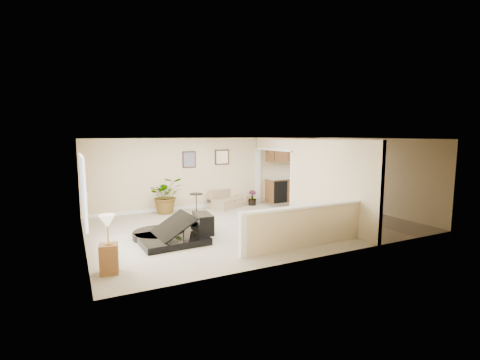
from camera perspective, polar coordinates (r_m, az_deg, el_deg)
name	(u,v)px	position (r m, az deg, el deg)	size (l,w,h in m)	color
floor	(253,225)	(10.24, 2.16, -7.36)	(9.00, 9.00, 0.00)	#B2A68A
back_wall	(214,172)	(12.69, -4.26, 1.25)	(9.00, 0.04, 2.50)	beige
front_wall	(321,200)	(7.53, 13.14, -3.22)	(9.00, 0.04, 2.50)	beige
left_wall	(82,194)	(8.82, -24.50, -2.15)	(0.04, 6.00, 2.50)	beige
right_wall	(368,175)	(12.75, 20.28, 0.83)	(0.04, 6.00, 2.50)	beige
ceiling	(254,139)	(9.90, 2.23, 6.77)	(9.00, 6.00, 0.04)	white
kitchen_vinyl	(336,214)	(12.02, 15.55, -5.38)	(2.70, 6.00, 0.01)	gray
interior_partition	(299,179)	(11.17, 9.72, 0.15)	(0.18, 5.99, 2.50)	beige
pony_half_wall	(303,226)	(8.27, 10.31, -7.37)	(3.42, 0.22, 1.00)	beige
left_window	(83,189)	(8.29, -24.36, -1.31)	(0.05, 2.15, 1.45)	white
wall_art_left	(189,160)	(12.30, -8.35, 3.33)	(0.48, 0.04, 0.58)	#381F14
wall_mirror	(222,157)	(12.74, -2.98, 3.76)	(0.55, 0.04, 0.55)	#381F14
kitchen_cabinets	(291,179)	(14.02, 8.36, 0.21)	(2.36, 0.65, 2.33)	brown
piano	(169,217)	(8.75, -11.65, -5.93)	(1.89, 1.96, 1.47)	black
piano_bench	(203,223)	(9.40, -6.09, -7.10)	(0.40, 0.79, 0.53)	black
loveseat	(228,198)	(12.71, -1.99, -3.02)	(1.74, 1.35, 0.81)	tan
accent_table	(196,200)	(11.86, -7.19, -3.32)	(0.44, 0.44, 0.64)	black
palm_plant	(166,195)	(11.88, -12.00, -2.50)	(1.19, 1.06, 1.22)	black
small_plant	(252,199)	(12.99, 2.02, -3.11)	(0.41, 0.41, 0.56)	black
lamp_stand	(109,249)	(7.12, -20.77, -10.52)	(0.38, 0.38, 1.13)	brown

